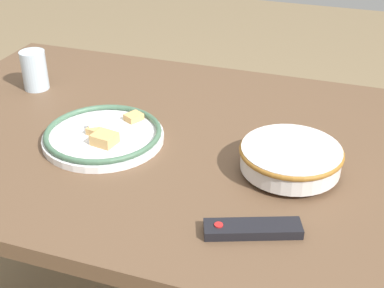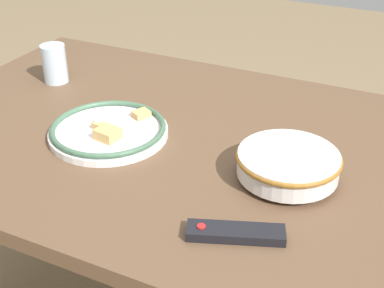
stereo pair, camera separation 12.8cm
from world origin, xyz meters
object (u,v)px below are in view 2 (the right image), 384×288
at_px(drinking_glass, 54,64).
at_px(noodle_bowl, 288,164).
at_px(food_plate, 109,130).
at_px(tv_remote, 235,233).

bearing_deg(drinking_glass, noodle_bowl, 165.35).
bearing_deg(food_plate, drinking_glass, -33.06).
height_order(noodle_bowl, drinking_glass, drinking_glass).
height_order(food_plate, drinking_glass, drinking_glass).
distance_m(noodle_bowl, food_plate, 0.47).
bearing_deg(tv_remote, food_plate, 41.82).
bearing_deg(noodle_bowl, tv_remote, 82.77).
bearing_deg(noodle_bowl, food_plate, 1.13).
relative_size(tv_remote, drinking_glass, 1.66).
height_order(food_plate, tv_remote, food_plate).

